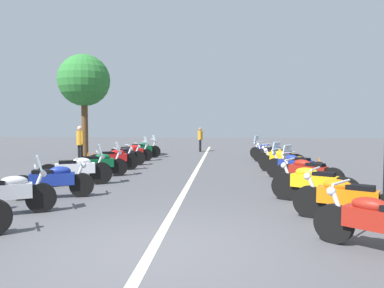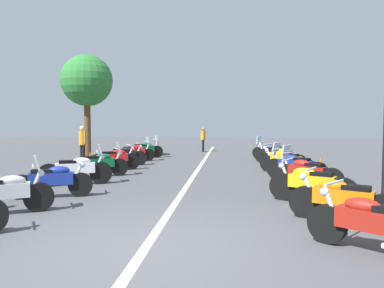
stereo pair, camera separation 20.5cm
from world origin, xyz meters
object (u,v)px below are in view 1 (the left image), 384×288
motorcycle_right_row_6 (280,157)px  motorcycle_left_row_3 (76,170)px  motorcycle_right_row_3 (307,172)px  motorcycle_right_row_0 (381,223)px  motorcycle_right_row_5 (285,161)px  motorcycle_right_row_7 (271,153)px  motorcycle_left_row_5 (114,159)px  traffic_cone_2 (93,158)px  motorcycle_left_row_8 (142,149)px  traffic_cone_0 (319,165)px  motorcycle_right_row_1 (346,199)px  motorcycle_right_row_2 (313,183)px  motorcycle_left_row_6 (123,155)px  motorcycle_left_row_7 (132,152)px  bystander_2 (200,138)px  bystander_0 (80,141)px  motorcycle_left_row_4 (98,164)px  motorcycle_right_row_8 (268,150)px  traffic_cone_1 (88,159)px  motorcycle_right_row_4 (295,166)px  motorcycle_left_row_2 (53,180)px  motorcycle_left_row_1 (6,193)px  roadside_tree_0 (84,81)px

motorcycle_right_row_6 → motorcycle_left_row_3: bearing=71.9°
motorcycle_right_row_3 → motorcycle_right_row_6: 4.83m
motorcycle_right_row_0 → motorcycle_right_row_5: bearing=-50.8°
motorcycle_right_row_7 → motorcycle_left_row_5: bearing=66.6°
traffic_cone_2 → motorcycle_left_row_5: bearing=-141.0°
motorcycle_left_row_5 → motorcycle_left_row_8: size_ratio=0.96×
motorcycle_right_row_6 → traffic_cone_0: (-1.52, -1.21, -0.15)m
motorcycle_right_row_1 → motorcycle_right_row_2: 1.63m
motorcycle_right_row_0 → traffic_cone_0: bearing=-59.5°
motorcycle_left_row_8 → motorcycle_right_row_5: size_ratio=1.04×
motorcycle_left_row_6 → motorcycle_left_row_7: bearing=70.4°
motorcycle_right_row_5 → bystander_2: 10.30m
bystander_0 → bystander_2: bystander_0 is taller
motorcycle_left_row_7 → motorcycle_left_row_8: motorcycle_left_row_8 is taller
motorcycle_left_row_6 → motorcycle_left_row_8: motorcycle_left_row_8 is taller
motorcycle_left_row_3 → motorcycle_left_row_4: size_ratio=1.06×
motorcycle_right_row_8 → traffic_cone_1: 8.87m
motorcycle_right_row_4 → motorcycle_right_row_7: size_ratio=1.07×
motorcycle_left_row_2 → motorcycle_left_row_3: motorcycle_left_row_3 is taller
motorcycle_left_row_5 → traffic_cone_1: (1.53, 1.61, -0.17)m
motorcycle_right_row_1 → bystander_0: bearing=-17.0°
motorcycle_left_row_4 → motorcycle_right_row_3: 6.87m
motorcycle_left_row_8 → bystander_0: bystander_0 is taller
traffic_cone_0 → motorcycle_right_row_0: bearing=171.1°
motorcycle_right_row_3 → motorcycle_right_row_8: 8.33m
bystander_0 → traffic_cone_1: bearing=-97.5°
motorcycle_left_row_6 → traffic_cone_0: 8.10m
motorcycle_right_row_5 → traffic_cone_0: size_ratio=2.96×
motorcycle_left_row_4 → motorcycle_left_row_5: motorcycle_left_row_4 is taller
motorcycle_left_row_6 → traffic_cone_1: size_ratio=3.11×
motorcycle_right_row_6 → motorcycle_right_row_1: bearing=125.9°
motorcycle_left_row_1 → motorcycle_right_row_4: 8.40m
motorcycle_right_row_6 → motorcycle_right_row_2: bearing=124.0°
motorcycle_right_row_7 → traffic_cone_0: motorcycle_right_row_7 is taller
motorcycle_left_row_7 → motorcycle_right_row_1: bearing=-85.9°
motorcycle_right_row_2 → motorcycle_left_row_6: bearing=-16.8°
motorcycle_left_row_4 → motorcycle_left_row_6: 3.28m
motorcycle_left_row_3 → motorcycle_right_row_2: bearing=-40.2°
motorcycle_right_row_5 → traffic_cone_1: (1.64, 8.17, -0.16)m
motorcycle_left_row_6 → motorcycle_right_row_2: motorcycle_right_row_2 is taller
motorcycle_right_row_8 → roadside_tree_0: 10.05m
motorcycle_left_row_4 → motorcycle_right_row_1: motorcycle_left_row_4 is taller
motorcycle_left_row_1 → motorcycle_left_row_8: 11.82m
motorcycle_right_row_6 → traffic_cone_2: 8.14m
bystander_0 → roadside_tree_0: size_ratio=0.32×
motorcycle_left_row_4 → traffic_cone_1: size_ratio=3.11×
motorcycle_right_row_7 → motorcycle_right_row_8: motorcycle_right_row_8 is taller
motorcycle_left_row_7 → traffic_cone_2: bearing=-164.8°
motorcycle_left_row_6 → bystander_2: bystander_2 is taller
traffic_cone_2 → bystander_2: 8.76m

